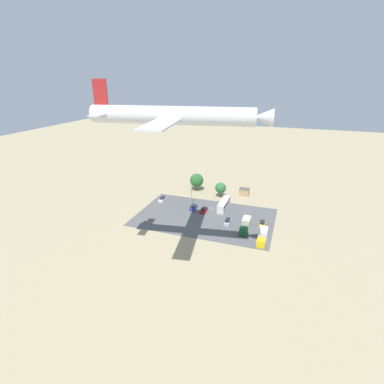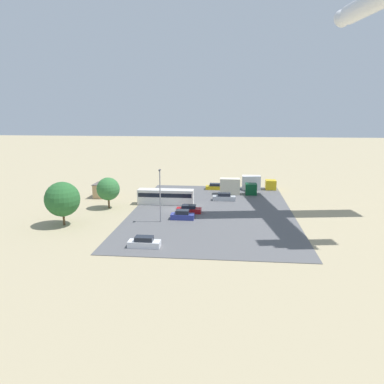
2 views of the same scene
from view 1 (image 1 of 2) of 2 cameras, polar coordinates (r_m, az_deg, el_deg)
ground_plane at (r=110.86m, az=3.54°, el=-3.22°), size 400.00×400.00×0.00m
parking_lot_surface at (r=104.48m, az=2.43°, el=-4.78°), size 46.83×29.77×0.08m
shed_building at (r=124.07m, az=9.94°, el=0.00°), size 4.15×2.99×3.07m
bus at (r=111.17m, az=6.08°, el=-2.28°), size 2.51×11.23×3.00m
parked_car_0 at (r=109.98m, az=0.26°, el=-2.96°), size 1.87×4.06×1.62m
parked_car_1 at (r=108.26m, az=2.28°, el=-3.43°), size 1.89×4.58×1.46m
parked_car_2 at (r=101.18m, az=13.25°, el=-5.90°), size 1.82×4.34×1.45m
parked_car_3 at (r=117.92m, az=-5.61°, el=-1.36°), size 1.75×4.46×1.52m
parked_car_4 at (r=100.40m, az=6.84°, el=-5.62°), size 1.73×4.73×1.61m
parked_truck_0 at (r=91.89m, az=13.27°, el=-8.22°), size 2.45×8.01×3.25m
parked_truck_1 at (r=96.81m, az=10.18°, el=-6.26°), size 2.42×8.19×3.58m
tree_near_shed at (r=127.07m, az=0.90°, el=2.23°), size 5.72×5.72×7.29m
tree_apron_mid at (r=120.74m, az=5.47°, el=0.78°), size 4.43×4.43×6.03m
light_pole_lot_centre at (r=111.98m, az=-0.08°, el=-0.14°), size 0.90×0.28×9.00m
airplane at (r=65.29m, az=-2.76°, el=14.33°), size 39.00×32.38×9.24m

